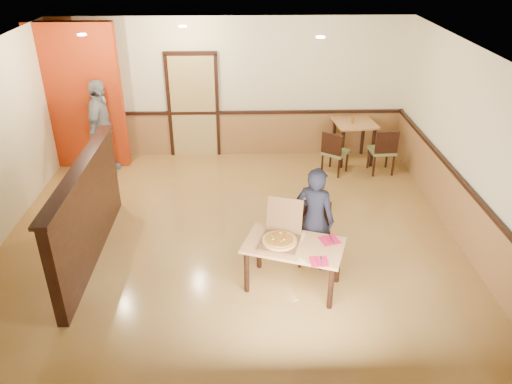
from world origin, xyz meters
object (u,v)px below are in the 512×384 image
diner_chair (315,230)px  side_chair_right (383,150)px  side_chair_left (334,151)px  condiment (352,120)px  main_table (294,251)px  side_table (354,131)px  passerby (102,128)px  pizza_box (280,238)px  diner (315,219)px

diner_chair → side_chair_right: bearing=69.6°
side_chair_left → side_chair_right: bearing=-145.0°
side_chair_right → condiment: (-0.52, 0.56, 0.41)m
main_table → side_table: size_ratio=1.66×
passerby → pizza_box: (3.13, -3.59, -0.18)m
diner_chair → pizza_box: 0.82m
main_table → condiment: (1.53, 3.98, 0.34)m
main_table → pizza_box: (-0.17, 0.06, 0.17)m
main_table → side_table: 4.35m
diner → passerby: 4.82m
diner → condiment: (1.21, 3.50, 0.15)m
main_table → diner_chair: bearing=78.7°
side_chair_left → side_chair_right: size_ratio=0.95×
side_chair_right → pizza_box: 4.04m
side_chair_left → diner: diner is taller
passerby → pizza_box: passerby is taller
diner → main_table: bearing=84.6°
pizza_box → condiment: (1.70, 3.92, 0.17)m
side_chair_left → condiment: bearing=-91.9°
pizza_box → diner_chair: bearing=63.2°
main_table → side_table: (1.60, 4.04, 0.09)m
diner_chair → passerby: (-3.67, 3.03, 0.44)m
diner_chair → diner: diner is taller
side_chair_right → diner: 3.42m
diner → pizza_box: diner is taller
passerby → main_table: bearing=-134.9°
diner → condiment: 3.71m
main_table → side_chair_right: size_ratio=1.55×
condiment → pizza_box: bearing=-113.5°
side_chair_right → side_table: size_ratio=1.07×
side_chair_right → side_table: bearing=-57.5°
passerby → pizza_box: 4.77m
diner_chair → condiment: 3.58m
diner → pizza_box: bearing=68.9°
side_chair_right → side_table: side_chair_right is taller
side_table → diner: size_ratio=0.56×
pizza_box → condiment: pizza_box is taller
side_table → condiment: 0.27m
side_table → diner: bearing=-109.7°
side_table → pizza_box: (-1.77, -3.98, 0.08)m
diner_chair → diner: (-0.04, -0.14, 0.28)m
side_chair_left → pizza_box: 3.62m
side_table → condiment: bearing=-137.9°
main_table → condiment: 4.28m
passerby → pizza_box: size_ratio=2.72×
side_chair_left → diner_chair: bearing=111.1°
condiment → diner: bearing=-109.0°
diner_chair → condiment: (1.17, 3.36, 0.43)m
main_table → passerby: (-3.30, 3.65, 0.35)m
pizza_box → side_table: bearing=82.8°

